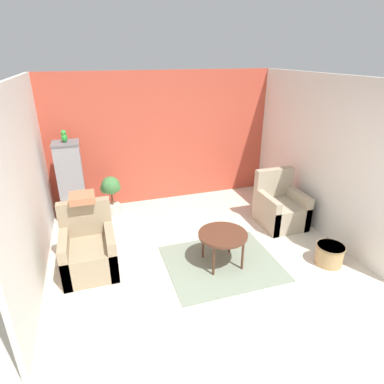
{
  "coord_description": "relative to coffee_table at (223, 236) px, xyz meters",
  "views": [
    {
      "loc": [
        -1.41,
        -2.49,
        2.92
      ],
      "look_at": [
        0.0,
        1.89,
        0.92
      ],
      "focal_mm": 30.0,
      "sensor_mm": 36.0,
      "label": 1
    }
  ],
  "objects": [
    {
      "name": "area_rug",
      "position": [
        0.0,
        0.0,
        -0.47
      ],
      "size": [
        1.64,
        1.42,
        0.01
      ],
      "color": "gray",
      "rests_on": "ground_plane"
    },
    {
      "name": "parrot",
      "position": [
        -2.08,
        2.1,
        1.14
      ],
      "size": [
        0.1,
        0.18,
        0.22
      ],
      "color": "green",
      "rests_on": "birdcage"
    },
    {
      "name": "potted_plant",
      "position": [
        -1.4,
        2.2,
        -0.0
      ],
      "size": [
        0.38,
        0.35,
        0.76
      ],
      "color": "beige",
      "rests_on": "ground_plane"
    },
    {
      "name": "wall_back_accent",
      "position": [
        -0.25,
        2.62,
        0.84
      ],
      "size": [
        4.64,
        0.06,
        2.63
      ],
      "color": "#C64C38",
      "rests_on": "ground_plane"
    },
    {
      "name": "wall_left",
      "position": [
        -2.53,
        0.7,
        0.84
      ],
      "size": [
        0.06,
        3.78,
        2.63
      ],
      "color": "silver",
      "rests_on": "ground_plane"
    },
    {
      "name": "throw_pillow",
      "position": [
        -1.87,
        0.75,
        0.56
      ],
      "size": [
        0.35,
        0.35,
        0.1
      ],
      "color": "#B2704C",
      "rests_on": "armchair_left"
    },
    {
      "name": "ground_plane",
      "position": [
        -0.25,
        -1.19,
        -0.47
      ],
      "size": [
        20.0,
        20.0,
        0.0
      ],
      "primitive_type": "plane",
      "color": "beige",
      "rests_on": "ground"
    },
    {
      "name": "birdcage",
      "position": [
        -2.08,
        2.1,
        0.27
      ],
      "size": [
        0.49,
        0.49,
        1.52
      ],
      "color": "slate",
      "rests_on": "ground_plane"
    },
    {
      "name": "coffee_table",
      "position": [
        0.0,
        0.0,
        0.0
      ],
      "size": [
        0.72,
        0.72,
        0.52
      ],
      "color": "#512D1E",
      "rests_on": "ground_plane"
    },
    {
      "name": "wall_right",
      "position": [
        2.04,
        0.7,
        0.84
      ],
      "size": [
        0.06,
        3.78,
        2.63
      ],
      "color": "silver",
      "rests_on": "ground_plane"
    },
    {
      "name": "wicker_basket",
      "position": [
        1.53,
        -0.49,
        -0.31
      ],
      "size": [
        0.41,
        0.41,
        0.31
      ],
      "color": "tan",
      "rests_on": "ground_plane"
    },
    {
      "name": "armchair_right",
      "position": [
        1.48,
        0.83,
        -0.16
      ],
      "size": [
        0.74,
        0.8,
        0.98
      ],
      "color": "tan",
      "rests_on": "ground_plane"
    },
    {
      "name": "armchair_left",
      "position": [
        -1.87,
        0.46,
        -0.16
      ],
      "size": [
        0.74,
        0.8,
        0.98
      ],
      "color": "#9E896B",
      "rests_on": "ground_plane"
    }
  ]
}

